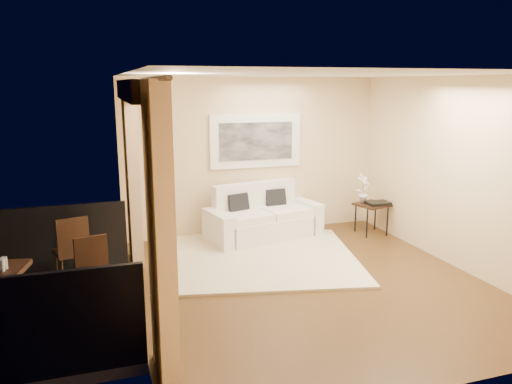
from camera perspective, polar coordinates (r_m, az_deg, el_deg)
name	(u,v)px	position (r m, az deg, el deg)	size (l,w,h in m)	color
floor	(310,283)	(6.76, 6.16, -10.31)	(5.00, 5.00, 0.00)	#533718
room_shell	(136,90)	(5.69, -13.59, 11.25)	(5.00, 6.40, 5.00)	white
balcony	(39,304)	(6.21, -23.55, -11.66)	(1.81, 2.60, 1.17)	#605B56
curtains	(143,196)	(5.83, -12.81, -0.44)	(0.16, 4.80, 2.64)	#DDB588
artwork	(256,141)	(8.61, -0.01, 5.85)	(1.62, 0.07, 0.92)	white
rug	(257,258)	(7.57, 0.11, -7.55)	(2.93, 2.55, 0.04)	beige
sofa	(262,219)	(8.50, 0.68, -3.12)	(2.05, 1.21, 0.93)	white
side_table	(372,207)	(8.92, 13.10, -1.68)	(0.61, 0.61, 0.54)	black
tray	(378,203)	(8.87, 13.77, -1.24)	(0.38, 0.28, 0.05)	black
orchid	(363,188)	(8.91, 12.17, 0.45)	(0.27, 0.19, 0.52)	white
balcony_chair_far	(72,246)	(6.91, -20.27, -5.80)	(0.49, 0.50, 0.93)	black
balcony_chair_near	(94,269)	(6.11, -18.04, -8.37)	(0.45, 0.45, 0.87)	black
glass_a	(1,265)	(5.48, -27.08, -7.47)	(0.06, 0.06, 0.12)	white
glass_b	(4,263)	(5.54, -26.82, -7.25)	(0.06, 0.06, 0.12)	silver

